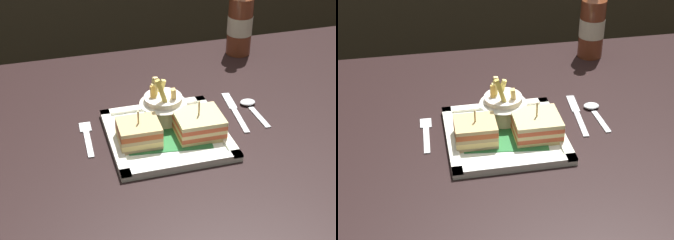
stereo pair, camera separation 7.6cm
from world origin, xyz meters
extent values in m
cube|color=black|center=(0.00, 0.00, 0.73)|extent=(1.36, 0.87, 0.04)
cylinder|color=black|center=(0.60, 0.36, 0.35)|extent=(0.08, 0.08, 0.71)
cube|color=white|center=(-0.01, -0.01, 0.75)|extent=(0.24, 0.24, 0.01)
cube|color=#266C33|center=(-0.01, -0.01, 0.76)|extent=(0.18, 0.15, 0.00)
cube|color=white|center=(-0.01, -0.12, 0.76)|extent=(0.24, 0.02, 0.01)
cube|color=white|center=(-0.01, 0.10, 0.76)|extent=(0.24, 0.02, 0.01)
cube|color=white|center=(-0.12, -0.01, 0.76)|extent=(0.02, 0.24, 0.01)
cube|color=white|center=(0.10, -0.01, 0.76)|extent=(0.02, 0.24, 0.01)
cube|color=tan|center=(-0.07, -0.02, 0.76)|extent=(0.08, 0.07, 0.01)
cube|color=#F0C975|center=(-0.07, -0.02, 0.77)|extent=(0.08, 0.07, 0.01)
cube|color=tan|center=(-0.07, -0.02, 0.78)|extent=(0.08, 0.07, 0.01)
cube|color=#C2552B|center=(-0.07, -0.02, 0.79)|extent=(0.08, 0.07, 0.01)
cube|color=tan|center=(-0.07, -0.02, 0.80)|extent=(0.08, 0.07, 0.01)
cylinder|color=tan|center=(-0.07, -0.02, 0.79)|extent=(0.00, 0.00, 0.07)
cube|color=#DAB56E|center=(0.06, -0.02, 0.76)|extent=(0.09, 0.09, 0.01)
cube|color=#C14D2E|center=(0.06, -0.02, 0.77)|extent=(0.09, 0.09, 0.01)
cube|color=#D6B475|center=(0.06, -0.02, 0.78)|extent=(0.09, 0.09, 0.01)
cube|color=#CD5332|center=(0.06, -0.02, 0.79)|extent=(0.09, 0.09, 0.01)
cube|color=#CBB67D|center=(0.06, -0.02, 0.80)|extent=(0.09, 0.09, 0.01)
cylinder|color=tan|center=(0.06, -0.02, 0.79)|extent=(0.00, 0.00, 0.08)
cylinder|color=white|center=(0.00, 0.05, 0.78)|extent=(0.08, 0.08, 0.06)
cone|color=white|center=(0.00, 0.05, 0.81)|extent=(0.10, 0.10, 0.03)
cube|color=#E4D36E|center=(0.00, 0.07, 0.81)|extent=(0.02, 0.01, 0.05)
cube|color=#E9B651|center=(-0.02, 0.05, 0.81)|extent=(0.01, 0.02, 0.05)
cube|color=#E7C26D|center=(0.02, 0.03, 0.81)|extent=(0.01, 0.02, 0.05)
cube|color=#E8D07C|center=(-0.02, 0.05, 0.81)|extent=(0.01, 0.01, 0.05)
cube|color=#F9DB88|center=(-0.02, 0.05, 0.82)|extent=(0.01, 0.02, 0.07)
cube|color=#E2CA6A|center=(-0.02, 0.06, 0.82)|extent=(0.01, 0.01, 0.06)
cube|color=#DDC254|center=(-0.01, 0.03, 0.83)|extent=(0.03, 0.01, 0.08)
cylinder|color=brown|center=(0.29, 0.34, 0.82)|extent=(0.07, 0.07, 0.16)
cylinder|color=beige|center=(0.29, 0.34, 0.83)|extent=(0.07, 0.07, 0.05)
cube|color=silver|center=(-0.17, 0.01, 0.75)|extent=(0.01, 0.09, 0.00)
cube|color=silver|center=(-0.16, 0.08, 0.75)|extent=(0.03, 0.04, 0.00)
cube|color=silver|center=(0.16, 0.01, 0.75)|extent=(0.02, 0.10, 0.00)
cube|color=silver|center=(0.17, 0.10, 0.75)|extent=(0.02, 0.07, 0.00)
cube|color=silver|center=(0.21, 0.01, 0.75)|extent=(0.01, 0.09, 0.00)
ellipsoid|color=silver|center=(0.21, 0.07, 0.75)|extent=(0.03, 0.03, 0.01)
camera|label=1|loc=(-0.24, -0.84, 1.34)|focal=54.58mm
camera|label=2|loc=(-0.17, -0.86, 1.34)|focal=54.58mm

